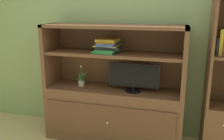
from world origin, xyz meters
The scene contains 7 objects.
painted_rear_wall centered at (0.00, 0.75, 1.40)m, with size 6.00×0.10×2.80m, color #8C9E6B.
media_console centered at (0.00, 0.40, 0.49)m, with size 1.71×0.49×1.47m.
tv_monitor centered at (0.26, 0.37, 0.87)m, with size 0.61×0.20×0.34m.
potted_plant centered at (-0.42, 0.40, 0.74)m, with size 0.12×0.08×0.27m.
magazine_stack centered at (-0.06, 0.40, 1.21)m, with size 0.33×0.36×0.16m.
bookshelf_tall centered at (1.26, 0.41, 0.62)m, with size 0.38×0.40×1.83m.
upright_book_row centered at (1.20, 0.40, 1.29)m, with size 0.17×0.17×0.27m.
Camera 1 is at (0.77, -2.36, 1.65)m, focal length 38.95 mm.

